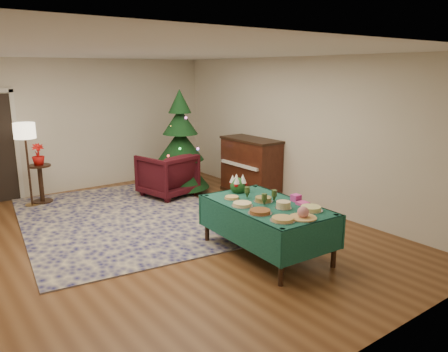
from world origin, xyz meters
TOP-DOWN VIEW (x-y plane):
  - room_shell at (0.00, 0.00)m, footprint 7.00×7.00m
  - rug at (0.00, 1.15)m, footprint 3.72×4.58m
  - buffet_table at (0.95, -1.38)m, footprint 1.15×1.87m
  - platter_0 at (0.66, -1.99)m, footprint 0.31×0.31m
  - platter_1 at (0.91, -2.08)m, footprint 0.34×0.34m
  - platter_2 at (1.22, -1.93)m, footprint 0.30×0.30m
  - platter_3 at (0.62, -1.62)m, footprint 0.31×0.31m
  - platter_4 at (1.00, -1.65)m, footprint 0.22×0.22m
  - platter_5 at (0.64, -1.25)m, footprint 0.29×0.29m
  - platter_6 at (0.99, -1.27)m, footprint 0.26×0.26m
  - platter_7 at (0.73, -0.91)m, footprint 0.22×0.22m
  - goblet_0 at (0.92, -1.01)m, footprint 0.08×0.08m
  - goblet_1 at (1.12, -1.35)m, footprint 0.08×0.08m
  - goblet_2 at (0.89, -1.41)m, footprint 0.08×0.08m
  - napkin_stack at (1.33, -1.69)m, footprint 0.15×0.15m
  - gift_box at (1.37, -1.52)m, footprint 0.12×0.12m
  - centerpiece at (1.03, -0.68)m, footprint 0.25×0.26m
  - armchair at (1.29, 1.92)m, footprint 1.09×1.05m
  - floor_lamp at (-1.07, 2.85)m, footprint 0.38×0.38m
  - side_table at (-0.86, 2.93)m, footprint 0.41×0.41m
  - potted_plant at (-0.86, 2.93)m, footprint 0.22×0.40m
  - christmas_tree at (1.68, 2.02)m, footprint 1.48×1.48m
  - piano at (2.70, 1.02)m, footprint 0.63×1.32m

SIDE VIEW (x-z plane):
  - rug at x=0.00m, z-range 0.00..0.02m
  - side_table at x=-0.86m, z-range -0.01..0.73m
  - armchair at x=1.29m, z-range 0.00..0.95m
  - piano at x=2.70m, z-range -0.01..1.13m
  - buffet_table at x=0.95m, z-range 0.21..0.92m
  - platter_7 at x=0.73m, z-range 0.71..0.74m
  - napkin_stack at x=1.33m, z-range 0.71..0.74m
  - platter_0 at x=0.66m, z-range 0.71..0.75m
  - platter_3 at x=0.62m, z-range 0.70..0.75m
  - platter_5 at x=0.64m, z-range 0.70..0.75m
  - platter_2 at x=1.22m, z-range 0.70..0.76m
  - platter_6 at x=0.99m, z-range 0.70..0.77m
  - platter_4 at x=1.00m, z-range 0.70..0.80m
  - gift_box at x=1.37m, z-range 0.71..0.80m
  - platter_1 at x=0.91m, z-range 0.69..0.84m
  - goblet_0 at x=0.92m, z-range 0.71..0.88m
  - goblet_1 at x=1.12m, z-range 0.71..0.88m
  - goblet_2 at x=0.89m, z-range 0.71..0.88m
  - centerpiece at x=1.03m, z-range 0.68..0.98m
  - potted_plant at x=-0.86m, z-range 0.74..0.96m
  - christmas_tree at x=1.68m, z-range -0.11..2.00m
  - floor_lamp at x=-1.07m, z-range 0.54..2.09m
  - room_shell at x=0.00m, z-range -2.15..4.85m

